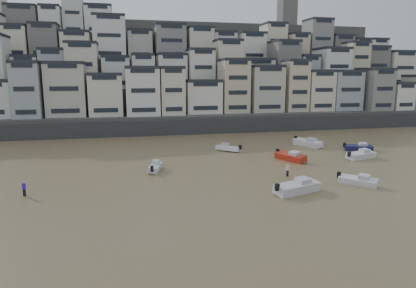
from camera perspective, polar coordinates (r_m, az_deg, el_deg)
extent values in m
cube|color=#38383A|center=(87.21, -0.69, 2.81)|extent=(140.00, 3.00, 3.50)
cube|color=#4C4C47|center=(95.07, 1.37, 3.60)|extent=(140.00, 14.00, 4.00)
cube|color=#4C4C47|center=(106.39, -0.21, 5.96)|extent=(140.00, 14.00, 10.00)
cube|color=#4C4C47|center=(117.88, -1.50, 8.35)|extent=(140.00, 14.00, 18.00)
cube|color=#4C4C47|center=(129.58, -2.58, 10.30)|extent=(140.00, 16.00, 26.00)
cube|color=#4C4C47|center=(143.40, -3.61, 11.51)|extent=(140.00, 18.00, 32.00)
cube|color=#66635E|center=(155.60, 12.12, 20.48)|extent=(6.00, 6.00, 18.00)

